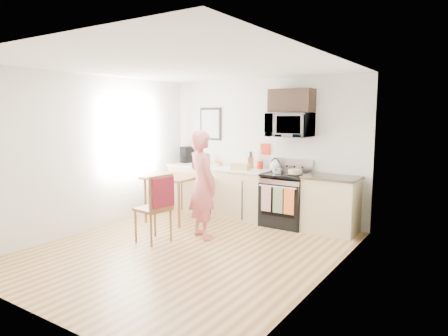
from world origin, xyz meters
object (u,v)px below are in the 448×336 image
Objects in this scene: microwave at (290,125)px; chair at (159,199)px; person at (202,185)px; range at (286,201)px; dining_table at (174,181)px; cake at (295,172)px.

chair is at bearing -119.16° from microwave.
chair is (-0.36, -0.61, -0.17)m from person.
microwave is at bearing 90.06° from range.
dining_table is 0.85× the size of chair.
dining_table is 2.18m from cake.
cake is at bearing -41.44° from microwave.
microwave is 0.45× the size of person.
range is at bearing 24.74° from dining_table.
person is 1.61× the size of chair.
microwave is (-0.00, 0.10, 1.32)m from range.
person reaches higher than chair.
person is 1.90× the size of dining_table.
microwave is at bearing 27.37° from dining_table.
microwave reaches higher than cake.
microwave reaches higher than dining_table.
microwave is 1.91m from person.
cake reaches higher than dining_table.
chair is (-1.16, -2.09, -1.08)m from microwave.
person is 1.65m from cake.
microwave is 2.77× the size of cake.
chair is 3.86× the size of cake.
chair is at bearing -59.24° from dining_table.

